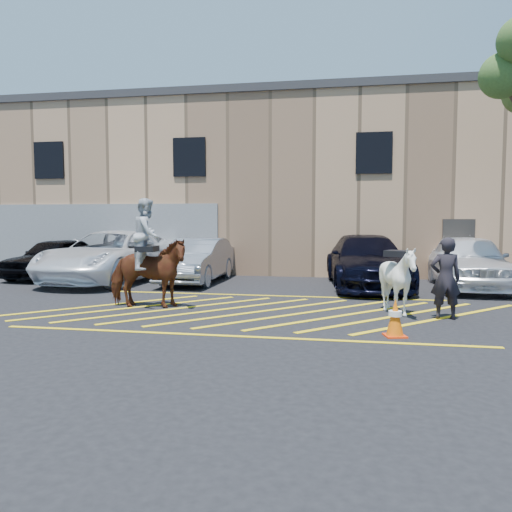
% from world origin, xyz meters
% --- Properties ---
extents(ground, '(90.00, 90.00, 0.00)m').
position_xyz_m(ground, '(0.00, 0.00, 0.00)').
color(ground, black).
rests_on(ground, ground).
extents(car_black_suv, '(2.35, 4.59, 1.49)m').
position_xyz_m(car_black_suv, '(-8.71, 5.15, 0.75)').
color(car_black_suv, black).
rests_on(car_black_suv, ground).
extents(car_white_pickup, '(3.61, 6.71, 1.79)m').
position_xyz_m(car_white_pickup, '(-6.06, 4.49, 0.89)').
color(car_white_pickup, white).
rests_on(car_white_pickup, ground).
extents(car_silver_sedan, '(1.65, 4.65, 1.53)m').
position_xyz_m(car_silver_sedan, '(-3.06, 4.80, 0.76)').
color(car_silver_sedan, gray).
rests_on(car_silver_sedan, ground).
extents(car_blue_suv, '(2.91, 5.98, 1.67)m').
position_xyz_m(car_blue_suv, '(2.71, 4.68, 0.84)').
color(car_blue_suv, black).
rests_on(car_blue_suv, ground).
extents(car_white_suv, '(2.17, 5.13, 1.73)m').
position_xyz_m(car_white_suv, '(5.88, 4.85, 0.87)').
color(car_white_suv, white).
rests_on(car_white_suv, ground).
extents(handler, '(0.70, 0.49, 1.81)m').
position_xyz_m(handler, '(4.22, -0.38, 0.91)').
color(handler, black).
rests_on(handler, ground).
extents(warehouse, '(32.42, 10.20, 7.30)m').
position_xyz_m(warehouse, '(-0.01, 11.99, 3.65)').
color(warehouse, tan).
rests_on(warehouse, ground).
extents(hatching_zone, '(12.60, 5.12, 0.01)m').
position_xyz_m(hatching_zone, '(-0.00, -0.30, 0.01)').
color(hatching_zone, yellow).
rests_on(hatching_zone, ground).
extents(mounted_bay, '(2.13, 1.10, 2.72)m').
position_xyz_m(mounted_bay, '(-2.80, -0.23, 1.10)').
color(mounted_bay, '#573114').
rests_on(mounted_bay, ground).
extents(saddled_white, '(1.79, 1.86, 1.60)m').
position_xyz_m(saddled_white, '(3.24, -0.05, 0.81)').
color(saddled_white, white).
rests_on(saddled_white, ground).
extents(traffic_cone, '(0.46, 0.46, 0.73)m').
position_xyz_m(traffic_cone, '(2.98, -2.26, 0.37)').
color(traffic_cone, '#FF350A').
rests_on(traffic_cone, ground).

